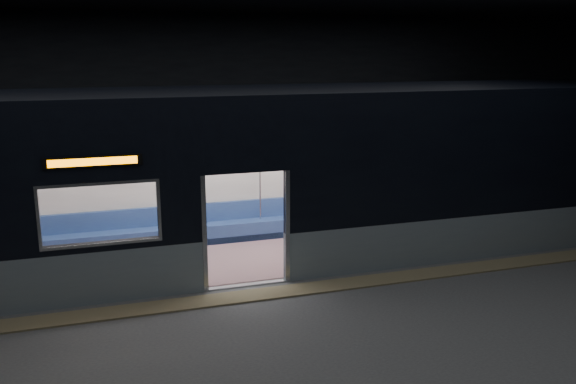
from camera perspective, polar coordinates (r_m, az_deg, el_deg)
name	(u,v)px	position (r m, az deg, el deg)	size (l,w,h in m)	color
station_floor	(263,309)	(10.04, -2.36, -10.90)	(24.00, 14.00, 0.01)	#47494C
station_envelope	(261,79)	(9.17, -2.58, 10.51)	(24.00, 14.00, 5.00)	black
tactile_strip	(254,295)	(10.52, -3.17, -9.62)	(22.80, 0.50, 0.03)	#8C7F59
metro_car	(227,168)	(11.85, -5.73, 2.23)	(18.00, 3.04, 3.35)	gray
passenger	(319,201)	(13.66, 2.93, -0.89)	(0.39, 0.64, 1.29)	black
handbag	(321,209)	(13.49, 3.08, -1.56)	(0.23, 0.20, 0.12)	black
transit_map	(313,168)	(13.78, 2.37, 2.22)	(0.96, 0.03, 0.63)	white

